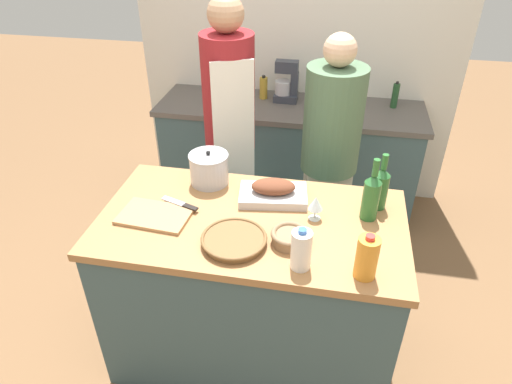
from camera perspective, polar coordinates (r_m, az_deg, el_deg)
name	(u,v)px	position (r m, az deg, el deg)	size (l,w,h in m)	color
ground_plane	(252,345)	(2.85, -0.47, -18.62)	(12.00, 12.00, 0.00)	brown
kitchen_island	(252,289)	(2.49, -0.52, -12.01)	(1.47, 0.79, 0.93)	#3D565B
back_counter	(288,157)	(3.71, 4.03, 4.37)	(2.02, 0.60, 0.88)	#3D565B
back_wall	(298,41)	(3.72, 5.28, 18.26)	(2.52, 0.10, 2.55)	silver
roasting_pan	(273,192)	(2.30, 2.17, 0.01)	(0.36, 0.25, 0.11)	#BCBCC1
wicker_basket	(234,240)	(2.03, -2.76, -6.00)	(0.30, 0.30, 0.04)	brown
cutting_board	(155,215)	(2.25, -12.53, -2.88)	(0.35, 0.24, 0.02)	#AD7F51
stock_pot	(209,169)	(2.43, -5.88, 2.93)	(0.21, 0.21, 0.19)	#B7B7BC
mixing_bowl	(289,237)	(2.03, 4.21, -5.60)	(0.17, 0.17, 0.06)	#846647
juice_jug	(367,257)	(1.88, 13.69, -7.94)	(0.09, 0.09, 0.21)	orange
milk_jug	(301,250)	(1.88, 5.67, -7.18)	(0.09, 0.09, 0.20)	white
wine_bottle_green	(380,187)	(2.29, 15.27, 0.60)	(0.08, 0.08, 0.29)	#28662D
wine_bottle_dark	(371,196)	(2.19, 14.20, -0.45)	(0.08, 0.08, 0.32)	#28662D
wine_glass_left	(316,204)	(2.16, 7.47, -1.48)	(0.07, 0.07, 0.12)	silver
knife_chef	(181,204)	(2.28, -9.35, -1.47)	(0.21, 0.10, 0.01)	#B7B7BC
stand_mixer	(286,85)	(3.57, 3.83, 13.25)	(0.18, 0.14, 0.31)	#333842
condiment_bottle_tall	(263,88)	(3.63, 0.94, 12.89)	(0.06, 0.06, 0.18)	#B28E2D
condiment_bottle_short	(319,99)	(3.42, 7.86, 11.50)	(0.06, 0.06, 0.21)	#332D28
condiment_bottle_extra	(395,96)	(3.61, 17.00, 11.46)	(0.05, 0.05, 0.20)	#234C28
person_cook_aproned	(230,127)	(2.90, -3.30, 8.07)	(0.34, 0.35, 1.79)	beige
person_cook_guest	(330,152)	(2.89, 9.22, 5.00)	(0.36, 0.36, 1.61)	beige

